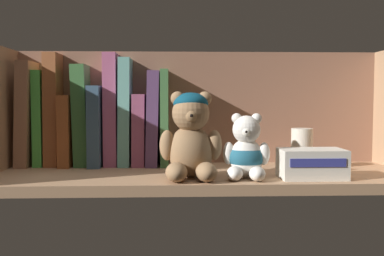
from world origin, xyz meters
TOP-DOWN VIEW (x-y plane):
  - shelf_board at (0.00, 0.00)cm, footprint 81.25×27.40cm
  - shelf_back_panel at (0.00, 14.30)cm, footprint 83.65×1.20cm
  - book_0 at (-37.73, 11.55)cm, footprint 3.65×11.57cm
  - book_1 at (-34.94, 11.55)cm, footprint 1.98×9.08cm
  - book_2 at (-32.10, 11.55)cm, footprint 3.06×9.30cm
  - book_3 at (-29.02, 11.55)cm, footprint 2.46×12.63cm
  - book_4 at (-25.87, 11.55)cm, footprint 3.53×10.53cm
  - book_5 at (-22.63, 11.55)cm, footprint 2.64×13.95cm
  - book_6 at (-19.47, 11.55)cm, footprint 2.83×9.76cm
  - book_7 at (-16.41, 11.55)cm, footprint 2.79×11.06cm
  - book_8 at (-13.39, 11.55)cm, footprint 2.88×11.16cm
  - book_9 at (-10.34, 11.55)cm, footprint 3.05×12.36cm
  - book_10 at (-7.79, 11.55)cm, footprint 1.72×12.21cm
  - teddy_bear_larger at (-2.63, -6.57)cm, footprint 11.61×11.71cm
  - teddy_bear_smaller at (7.65, -6.84)cm, footprint 8.91×9.50cm
  - pillar_candle at (21.02, 3.48)cm, footprint 4.48×4.48cm
  - small_product_box at (19.73, -7.62)cm, footprint 11.81×7.66cm

SIDE VIEW (x-z plane):
  - shelf_board at x=0.00cm, z-range 0.00..2.00cm
  - small_product_box at x=19.73cm, z-range 2.00..7.43cm
  - pillar_candle at x=21.02cm, z-range 2.00..10.52cm
  - teddy_bear_smaller at x=7.65cm, z-range 0.71..12.74cm
  - teddy_bear_larger at x=-2.63cm, z-range 1.59..17.65cm
  - book_3 at x=-29.02cm, z-range 2.00..17.43cm
  - book_8 at x=-13.39cm, z-range 1.99..17.68cm
  - book_5 at x=-22.63cm, z-range 2.00..19.44cm
  - book_9 at x=-10.34cm, z-range 1.97..22.69cm
  - book_1 at x=-34.94cm, z-range 2.00..22.76cm
  - book_10 at x=-7.79cm, z-range 2.00..22.99cm
  - book_4 at x=-25.87cm, z-range 1.97..24.04cm
  - book_0 at x=-37.73cm, z-range 1.96..24.78cm
  - shelf_back_panel at x=0.00cm, z-range 0.00..27.36cm
  - book_7 at x=-16.41cm, z-range 1.98..25.47cm
  - book_2 at x=-32.10cm, z-range 1.99..26.54cm
  - book_6 at x=-19.47cm, z-range 2.00..26.56cm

